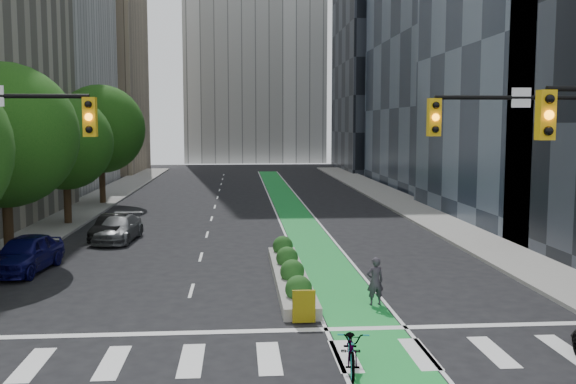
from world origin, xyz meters
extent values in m
plane|color=black|center=(0.00, 0.00, 0.00)|extent=(160.00, 160.00, 0.00)
cube|color=gray|center=(-11.80, 25.00, 0.07)|extent=(3.60, 90.00, 0.15)
cube|color=gray|center=(11.80, 25.00, 0.07)|extent=(3.60, 90.00, 0.15)
cube|color=green|center=(3.00, 30.00, 0.01)|extent=(2.20, 70.00, 0.01)
cube|color=tan|center=(-20.00, 66.00, 13.00)|extent=(14.00, 16.00, 26.00)
cube|color=black|center=(20.00, 68.00, 14.00)|extent=(14.00, 18.00, 28.00)
cylinder|color=black|center=(-11.00, 12.00, 2.52)|extent=(0.44, 0.44, 5.04)
sphere|color=#12450E|center=(-11.00, 12.00, 5.58)|extent=(6.40, 6.40, 6.40)
cylinder|color=black|center=(-11.00, 22.00, 2.24)|extent=(0.44, 0.44, 4.48)
sphere|color=#12450E|center=(-11.00, 22.00, 4.96)|extent=(5.60, 5.60, 5.60)
cylinder|color=black|center=(-11.00, 32.00, 2.58)|extent=(0.44, 0.44, 5.15)
sphere|color=#12450E|center=(-11.00, 32.00, 5.70)|extent=(6.60, 6.60, 6.60)
cube|color=gold|center=(-4.70, 0.50, 6.25)|extent=(0.34, 0.28, 1.05)
sphere|color=orange|center=(-4.70, 0.34, 6.25)|extent=(0.20, 0.20, 0.20)
cylinder|color=black|center=(7.45, 0.50, 6.80)|extent=(5.50, 0.12, 0.12)
cube|color=gold|center=(4.70, 0.50, 6.25)|extent=(0.34, 0.28, 1.05)
sphere|color=orange|center=(4.70, 0.34, 6.25)|extent=(0.20, 0.20, 0.20)
cube|color=white|center=(7.17, 0.47, 6.80)|extent=(0.55, 0.04, 0.55)
cube|color=gold|center=(5.70, -4.00, 6.25)|extent=(0.34, 0.28, 1.05)
sphere|color=orange|center=(5.70, -4.16, 6.25)|extent=(0.20, 0.20, 0.20)
cube|color=gray|center=(1.20, 7.00, 0.20)|extent=(1.20, 10.00, 0.40)
cube|color=yellow|center=(1.20, 1.80, 0.55)|extent=(0.70, 0.12, 1.00)
sphere|color=#194C19|center=(1.20, 3.50, 0.65)|extent=(0.90, 0.90, 0.90)
sphere|color=#194C19|center=(1.20, 6.00, 0.65)|extent=(0.90, 0.90, 0.90)
sphere|color=#194C19|center=(1.20, 8.50, 0.65)|extent=(0.90, 0.90, 0.90)
sphere|color=#194C19|center=(1.20, 11.00, 0.65)|extent=(0.90, 0.90, 0.90)
imported|color=gray|center=(2.00, -2.00, 0.57)|extent=(1.02, 2.23, 1.13)
imported|color=#342F39|center=(3.79, 3.65, 0.82)|extent=(0.66, 0.50, 1.64)
imported|color=#0D0D4F|center=(-9.50, 9.55, 0.77)|extent=(2.34, 4.72, 1.55)
imported|color=black|center=(-7.33, 16.69, 0.67)|extent=(1.84, 4.18, 1.34)
imported|color=#535558|center=(-7.00, 16.45, 0.65)|extent=(2.25, 4.66, 1.31)
camera|label=1|loc=(-0.76, -17.10, 6.06)|focal=40.00mm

